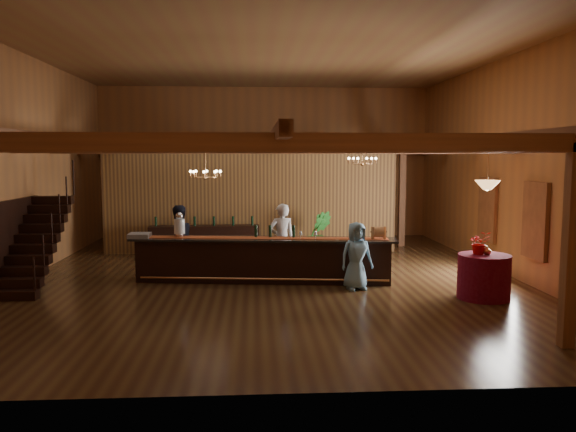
{
  "coord_description": "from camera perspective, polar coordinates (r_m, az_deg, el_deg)",
  "views": [
    {
      "loc": [
        -0.39,
        -13.81,
        3.0
      ],
      "look_at": [
        0.46,
        0.43,
        1.47
      ],
      "focal_mm": 35.0,
      "sensor_mm": 36.0,
      "label": 1
    }
  ],
  "objects": [
    {
      "name": "chandelier_left",
      "position": [
        14.63,
        -8.4,
        4.29
      ],
      "size": [
        0.8,
        0.8,
        0.81
      ],
      "color": "tan",
      "rests_on": "beam_grid"
    },
    {
      "name": "staff_second",
      "position": [
        14.27,
        -11.12,
        -2.49
      ],
      "size": [
        1.1,
        1.05,
        1.78
      ],
      "primitive_type": "imported",
      "rotation": [
        0.0,
        0.0,
        3.74
      ],
      "color": "black",
      "rests_on": "floor"
    },
    {
      "name": "wall_front",
      "position": [
        6.83,
        -0.14,
        4.02
      ],
      "size": [
        12.0,
        0.1,
        5.5
      ],
      "primitive_type": "cube",
      "color": "#A86A38",
      "rests_on": "floor"
    },
    {
      "name": "tasting_bar",
      "position": [
        13.46,
        -2.55,
        -4.44
      ],
      "size": [
        6.36,
        1.53,
        1.06
      ],
      "rotation": [
        0.0,
        0.0,
        -0.12
      ],
      "color": "black",
      "rests_on": "floor"
    },
    {
      "name": "bar_bottle_1",
      "position": [
        13.45,
        -1.82,
        -1.56
      ],
      "size": [
        0.07,
        0.07,
        0.3
      ],
      "primitive_type": "cylinder",
      "color": "black",
      "rests_on": "tasting_bar"
    },
    {
      "name": "backroom_boxes",
      "position": [
        19.47,
        -3.12,
        -1.18
      ],
      "size": [
        4.1,
        0.6,
        1.1
      ],
      "color": "black",
      "rests_on": "floor"
    },
    {
      "name": "partition_wall",
      "position": [
        17.37,
        -3.78,
        1.32
      ],
      "size": [
        9.0,
        0.18,
        3.1
      ],
      "primitive_type": "cube",
      "color": "brown",
      "rests_on": "floor"
    },
    {
      "name": "floor_plant",
      "position": [
        16.74,
        3.11,
        -1.82
      ],
      "size": [
        0.77,
        0.63,
        1.38
      ],
      "primitive_type": "imported",
      "rotation": [
        0.0,
        0.0,
        0.02
      ],
      "color": "#236F23",
      "rests_on": "floor"
    },
    {
      "name": "floor",
      "position": [
        14.14,
        -1.78,
        -6.13
      ],
      "size": [
        14.0,
        14.0,
        0.0
      ],
      "primitive_type": "plane",
      "color": "#452F18",
      "rests_on": "ground"
    },
    {
      "name": "wall_left",
      "position": [
        14.91,
        -25.62,
        4.56
      ],
      "size": [
        0.1,
        14.0,
        5.5
      ],
      "primitive_type": "cube",
      "color": "#A86A38",
      "rests_on": "floor"
    },
    {
      "name": "wall_right",
      "position": [
        15.22,
        21.47,
        4.76
      ],
      "size": [
        0.1,
        14.0,
        5.5
      ],
      "primitive_type": "cube",
      "color": "#A86A38",
      "rests_on": "floor"
    },
    {
      "name": "chandelier_right",
      "position": [
        15.87,
        7.56,
        5.62
      ],
      "size": [
        0.8,
        0.8,
        0.48
      ],
      "color": "tan",
      "rests_on": "beam_grid"
    },
    {
      "name": "guest",
      "position": [
        12.72,
        6.96,
        -4.04
      ],
      "size": [
        0.84,
        0.64,
        1.53
      ],
      "primitive_type": "imported",
      "rotation": [
        0.0,
        0.0,
        0.23
      ],
      "color": "#71A5C6",
      "rests_on": "floor"
    },
    {
      "name": "pendant_lamp",
      "position": [
        12.33,
        19.59,
        2.99
      ],
      "size": [
        0.52,
        0.52,
        0.9
      ],
      "color": "tan",
      "rests_on": "beam_grid"
    },
    {
      "name": "beam_grid",
      "position": [
        14.33,
        -1.88,
        7.08
      ],
      "size": [
        11.9,
        13.9,
        0.39
      ],
      "color": "#975A34",
      "rests_on": "wall_left"
    },
    {
      "name": "wall_back",
      "position": [
        20.82,
        -2.37,
        5.43
      ],
      "size": [
        12.0,
        0.1,
        5.5
      ],
      "primitive_type": "cube",
      "color": "#A86A38",
      "rests_on": "floor"
    },
    {
      "name": "staircase",
      "position": [
        14.16,
        -24.35,
        -2.55
      ],
      "size": [
        1.0,
        2.8,
        2.0
      ],
      "color": "black",
      "rests_on": "floor"
    },
    {
      "name": "round_table",
      "position": [
        12.58,
        19.28,
        -5.83
      ],
      "size": [
        1.08,
        1.08,
        0.94
      ],
      "primitive_type": "cylinder",
      "color": "maroon",
      "rests_on": "floor"
    },
    {
      "name": "window_right_front",
      "position": [
        13.84,
        23.86,
        -0.42
      ],
      "size": [
        0.12,
        1.05,
        1.75
      ],
      "primitive_type": "cube",
      "color": "white",
      "rests_on": "wall_right"
    },
    {
      "name": "ceiling",
      "position": [
        14.04,
        -1.86,
        16.37
      ],
      "size": [
        14.0,
        14.0,
        0.0
      ],
      "primitive_type": "plane",
      "rotation": [
        3.14,
        0.0,
        0.0
      ],
      "color": "#90603C",
      "rests_on": "wall_back"
    },
    {
      "name": "bartender",
      "position": [
        14.2,
        -0.65,
        -2.37
      ],
      "size": [
        0.73,
        0.55,
        1.81
      ],
      "primitive_type": "imported",
      "rotation": [
        0.0,
        0.0,
        3.33
      ],
      "color": "silver",
      "rests_on": "floor"
    },
    {
      "name": "bar_bottle_0",
      "position": [
        13.49,
        -3.28,
        -1.55
      ],
      "size": [
        0.07,
        0.07,
        0.3
      ],
      "primitive_type": "cylinder",
      "color": "black",
      "rests_on": "tasting_bar"
    },
    {
      "name": "backbar_shelf",
      "position": [
        17.06,
        -8.48,
        -2.51
      ],
      "size": [
        3.29,
        0.6,
        0.92
      ],
      "primitive_type": "cube",
      "rotation": [
        0.0,
        0.0,
        0.03
      ],
      "color": "black",
      "rests_on": "floor"
    },
    {
      "name": "table_flowers",
      "position": [
        12.47,
        18.87,
        -2.58
      ],
      "size": [
        0.45,
        0.39,
        0.49
      ],
      "primitive_type": "imported",
      "rotation": [
        0.0,
        0.0,
        0.02
      ],
      "color": "#B90C07",
      "rests_on": "round_table"
    },
    {
      "name": "bar_bottle_2",
      "position": [
        13.42,
        0.57,
        -1.58
      ],
      "size": [
        0.07,
        0.07,
        0.3
      ],
      "primitive_type": "cylinder",
      "color": "black",
      "rests_on": "tasting_bar"
    },
    {
      "name": "support_posts",
      "position": [
        13.39,
        -1.74,
        0.12
      ],
      "size": [
        9.2,
        10.2,
        3.2
      ],
      "color": "#975A34",
      "rests_on": "floor"
    },
    {
      "name": "beverage_dispenser",
      "position": [
        13.74,
        -10.97,
        -0.93
      ],
      "size": [
        0.26,
        0.26,
        0.6
      ],
      "color": "silver",
      "rests_on": "tasting_bar"
    },
    {
      "name": "glass_rack_tray",
      "position": [
        13.94,
        -14.85,
        -1.91
      ],
      "size": [
        0.5,
        0.5,
        0.1
      ],
      "primitive_type": "cube",
      "color": "gray",
      "rests_on": "tasting_bar"
    },
    {
      "name": "raffle_drum",
      "position": [
        13.3,
        9.19,
        -1.61
      ],
      "size": [
        0.34,
        0.24,
        0.3
      ],
      "color": "#A66534",
      "rests_on": "tasting_bar"
    },
    {
      "name": "table_vase",
      "position": [
        12.47,
        19.57,
        -3.08
      ],
      "size": [
        0.19,
        0.19,
        0.29
      ],
      "primitive_type": "imported",
      "rotation": [
        0.0,
        0.0,
        -0.41
      ],
      "color": "tan",
      "rests_on": "round_table"
    },
    {
      "name": "window_right_back",
      "position": [
        16.18,
        19.66,
        0.62
      ],
      "size": [
        0.12,
        1.05,
        1.75
      ],
      "primitive_type": "cube",
      "color": "white",
      "rests_on": "wall_right"
    }
  ]
}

